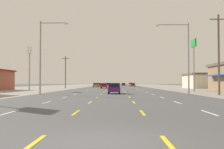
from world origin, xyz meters
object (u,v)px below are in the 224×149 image
(hatchback_center_turn_nearest, at_px, (114,88))
(sedan_inner_left_near, at_px, (104,86))
(pole_sign_right_row_1, at_px, (194,51))
(sedan_inner_right_distant_a, at_px, (123,84))
(pole_sign_left_row_1, at_px, (30,58))
(sedan_far_right_far, at_px, (133,85))
(hatchback_far_right_farthest, at_px, (130,84))
(hatchback_inner_left_farther, at_px, (108,84))
(streetlight_left_row_0, at_px, (43,52))
(streetlight_right_row_0, at_px, (185,52))
(sedan_far_left_midfar, at_px, (99,85))
(sedan_far_left_mid, at_px, (96,85))

(hatchback_center_turn_nearest, bearing_deg, sedan_inner_left_near, 95.01)
(pole_sign_right_row_1, bearing_deg, sedan_inner_right_distant_a, 97.14)
(hatchback_center_turn_nearest, xyz_separation_m, pole_sign_left_row_1, (-16.93, 14.15, 5.78))
(sedan_inner_left_near, relative_size, pole_sign_right_row_1, 0.48)
(sedan_far_right_far, height_order, pole_sign_left_row_1, pole_sign_left_row_1)
(pole_sign_right_row_1, bearing_deg, hatchback_far_right_farthest, 94.88)
(hatchback_inner_left_farther, bearing_deg, streetlight_left_row_0, -93.93)
(hatchback_far_right_farthest, distance_m, streetlight_right_row_0, 97.53)
(sedan_far_left_midfar, relative_size, sedan_inner_right_distant_a, 1.00)
(pole_sign_left_row_1, bearing_deg, streetlight_right_row_0, -31.48)
(streetlight_right_row_0, bearing_deg, sedan_inner_left_near, 108.07)
(streetlight_left_row_0, relative_size, streetlight_right_row_0, 1.03)
(sedan_inner_right_distant_a, bearing_deg, streetlight_left_row_0, -97.75)
(pole_sign_right_row_1, relative_size, streetlight_right_row_0, 0.96)
(streetlight_left_row_0, height_order, streetlight_right_row_0, streetlight_left_row_0)
(sedan_inner_left_near, xyz_separation_m, hatchback_inner_left_farther, (-0.44, 48.34, 0.03))
(pole_sign_right_row_1, distance_m, streetlight_left_row_0, 26.96)
(sedan_inner_left_near, distance_m, sedan_far_left_mid, 19.66)
(sedan_inner_left_near, distance_m, sedan_inner_right_distant_a, 58.47)
(sedan_far_left_midfar, xyz_separation_m, pole_sign_right_row_1, (21.48, -63.73, 6.54))
(sedan_far_left_midfar, height_order, hatchback_far_right_farthest, hatchback_far_right_farthest)
(streetlight_right_row_0, bearing_deg, hatchback_inner_left_farther, 98.65)
(sedan_far_right_far, bearing_deg, sedan_far_left_mid, -127.28)
(sedan_inner_left_near, xyz_separation_m, hatchback_far_right_farthest, (10.27, 57.69, 0.03))
(sedan_far_left_midfar, xyz_separation_m, pole_sign_left_row_1, (-9.71, -59.55, 5.81))
(pole_sign_right_row_1, height_order, streetlight_right_row_0, streetlight_right_row_0)
(sedan_far_left_midfar, height_order, streetlight_right_row_0, streetlight_right_row_0)
(hatchback_center_turn_nearest, height_order, pole_sign_left_row_1, pole_sign_left_row_1)
(streetlight_left_row_0, bearing_deg, hatchback_far_right_farthest, 80.24)
(sedan_far_left_mid, distance_m, sedan_far_left_midfar, 16.87)
(sedan_inner_left_near, relative_size, hatchback_inner_left_farther, 1.15)
(hatchback_inner_left_farther, height_order, streetlight_left_row_0, streetlight_left_row_0)
(sedan_far_left_mid, height_order, pole_sign_right_row_1, pole_sign_right_row_1)
(sedan_inner_left_near, distance_m, pole_sign_left_row_1, 27.70)
(sedan_far_right_far, bearing_deg, hatchback_center_turn_nearest, -95.29)
(hatchback_far_right_farthest, bearing_deg, hatchback_inner_left_farther, -138.86)
(pole_sign_left_row_1, bearing_deg, sedan_far_left_mid, 77.09)
(hatchback_far_right_farthest, height_order, pole_sign_right_row_1, pole_sign_right_row_1)
(sedan_far_left_mid, relative_size, streetlight_left_row_0, 0.45)
(sedan_inner_left_near, bearing_deg, pole_sign_left_row_1, -120.23)
(hatchback_inner_left_farther, distance_m, streetlight_right_row_0, 89.17)
(sedan_far_left_midfar, xyz_separation_m, hatchback_inner_left_farther, (3.49, 12.19, 0.03))
(pole_sign_left_row_1, relative_size, pole_sign_right_row_1, 0.92)
(sedan_far_left_mid, relative_size, hatchback_inner_left_farther, 1.15)
(sedan_inner_right_distant_a, bearing_deg, sedan_far_left_midfar, -116.11)
(sedan_inner_left_near, relative_size, sedan_far_right_far, 1.00)
(pole_sign_right_row_1, bearing_deg, streetlight_right_row_0, -110.85)
(hatchback_far_right_farthest, xyz_separation_m, sedan_inner_right_distant_a, (-3.45, 0.38, -0.03))
(sedan_inner_left_near, bearing_deg, streetlight_left_row_0, -99.28)
(sedan_inner_right_distant_a, xyz_separation_m, streetlight_right_row_0, (6.13, -97.75, 4.95))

